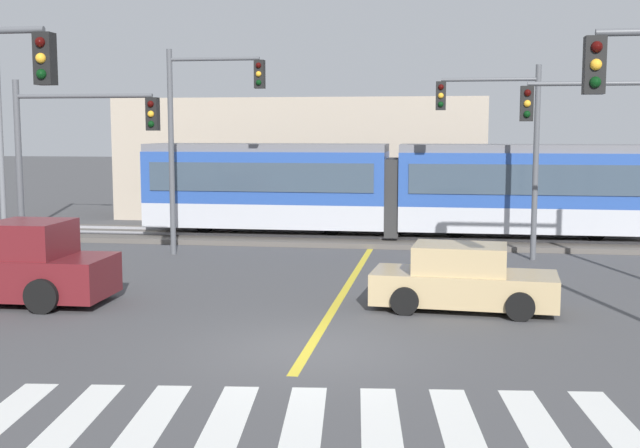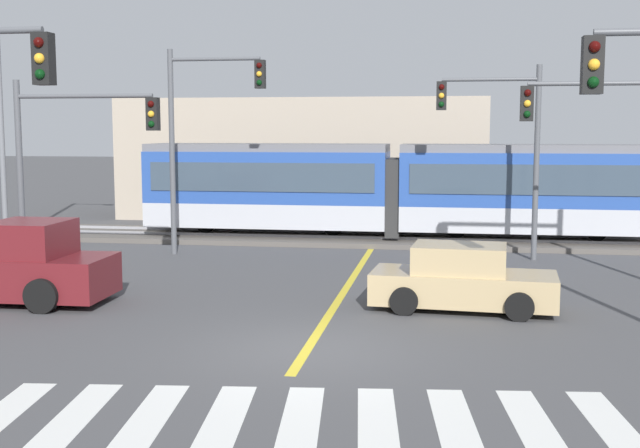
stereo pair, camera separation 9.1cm
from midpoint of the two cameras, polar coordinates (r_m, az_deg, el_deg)
ground_plane at (r=15.37m, az=-0.77°, el=-8.94°), size 200.00×200.00×0.00m
track_bed at (r=29.90m, az=4.10°, el=-1.06°), size 120.00×4.00×0.18m
rail_near at (r=29.17m, az=3.98°, el=-0.98°), size 120.00×0.08×0.10m
rail_far at (r=30.60m, az=4.22°, el=-0.62°), size 120.00×0.08×0.10m
light_rail_tram at (r=29.65m, az=5.39°, el=2.66°), size 18.50×2.64×3.43m
crosswalk_stripe_1 at (r=12.96m, az=-21.43°, el=-12.43°), size 0.86×2.84×0.01m
crosswalk_stripe_2 at (r=12.56m, az=-16.73°, el=-12.86°), size 0.86×2.84×0.01m
crosswalk_stripe_3 at (r=12.25m, az=-11.74°, el=-13.23°), size 0.86×2.84×0.01m
crosswalk_stripe_4 at (r=12.03m, az=-6.52°, el=-13.50°), size 0.86×2.84×0.01m
crosswalk_stripe_5 at (r=11.91m, az=-1.13°, el=-13.67°), size 0.86×2.84×0.01m
crosswalk_stripe_6 at (r=11.89m, az=4.32°, el=-13.73°), size 0.86×2.84×0.01m
crosswalk_stripe_7 at (r=11.97m, az=9.75°, el=-13.66°), size 0.86×2.84×0.01m
crosswalk_stripe_8 at (r=12.15m, az=15.05°, el=-13.49°), size 0.86×2.84×0.01m
crosswalk_stripe_9 at (r=12.42m, az=20.15°, el=-13.21°), size 0.86×2.84×0.01m
lane_centre_line at (r=20.80m, az=1.88°, el=-4.76°), size 0.20×14.60×0.01m
sedan_crossing at (r=18.83m, az=10.24°, el=-3.93°), size 4.32×2.15×1.52m
pickup_truck at (r=20.74m, az=-21.41°, el=-2.91°), size 5.44×2.32×1.98m
traffic_light_mid_right at (r=21.83m, az=21.19°, el=5.52°), size 4.25×0.38×5.84m
traffic_light_mid_left at (r=23.59m, az=-17.31°, el=5.32°), size 4.25×0.38×5.53m
traffic_light_far_left at (r=26.59m, az=-8.38°, el=7.27°), size 3.25×0.38×6.74m
traffic_light_far_right at (r=26.10m, az=12.99°, el=6.30°), size 3.25×0.38×6.15m
street_lamp_west at (r=31.23m, az=-21.42°, el=8.81°), size 2.46×0.28×9.78m
building_backdrop_far at (r=38.37m, az=-0.92°, el=4.71°), size 16.83×6.00×5.55m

